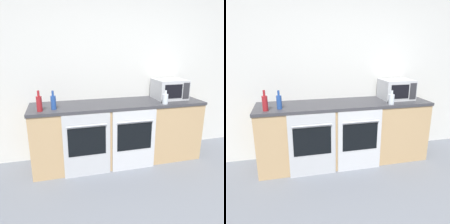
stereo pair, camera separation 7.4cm
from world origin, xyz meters
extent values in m
cube|color=silver|center=(0.00, 2.16, 1.30)|extent=(10.00, 0.06, 2.60)
cube|color=tan|center=(0.00, 1.82, 0.43)|extent=(2.44, 0.62, 0.86)
cube|color=#38383D|center=(0.00, 1.82, 0.88)|extent=(2.46, 0.65, 0.04)
cube|color=#B7BABF|center=(-0.51, 1.49, 0.43)|extent=(0.61, 0.03, 0.86)
cube|color=black|center=(-0.51, 1.47, 0.50)|extent=(0.49, 0.01, 0.38)
cylinder|color=#B7BABF|center=(-0.51, 1.45, 0.72)|extent=(0.50, 0.02, 0.02)
cube|color=silver|center=(0.13, 1.49, 0.43)|extent=(0.61, 0.03, 0.86)
cube|color=black|center=(0.13, 1.47, 0.50)|extent=(0.49, 0.01, 0.38)
cylinder|color=silver|center=(0.13, 1.45, 0.72)|extent=(0.50, 0.02, 0.02)
cube|color=#B7BABF|center=(0.83, 1.88, 1.05)|extent=(0.46, 0.40, 0.29)
cube|color=black|center=(0.79, 1.68, 1.05)|extent=(0.28, 0.01, 0.20)
cube|color=#2D2D33|center=(0.99, 1.68, 1.05)|extent=(0.10, 0.01, 0.23)
cylinder|color=maroon|center=(-1.06, 1.63, 0.99)|extent=(0.07, 0.07, 0.19)
cylinder|color=maroon|center=(-1.06, 1.63, 1.12)|extent=(0.03, 0.03, 0.07)
cylinder|color=silver|center=(0.60, 1.57, 0.97)|extent=(0.08, 0.08, 0.14)
cylinder|color=silver|center=(0.60, 1.57, 1.06)|extent=(0.03, 0.03, 0.05)
cylinder|color=#234793|center=(-0.90, 1.67, 0.99)|extent=(0.07, 0.07, 0.17)
cylinder|color=#234793|center=(-0.90, 1.67, 1.10)|extent=(0.03, 0.03, 0.07)
camera|label=1|loc=(-0.86, -1.09, 1.64)|focal=35.00mm
camera|label=2|loc=(-0.79, -1.11, 1.64)|focal=35.00mm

